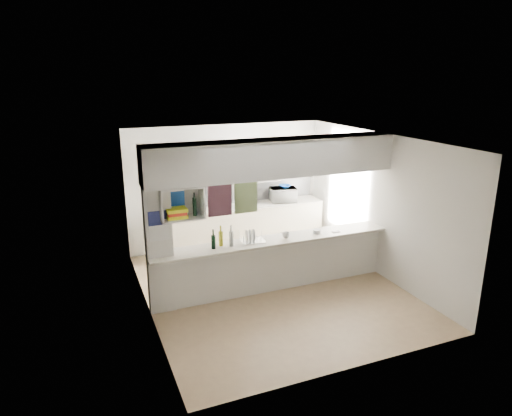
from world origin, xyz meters
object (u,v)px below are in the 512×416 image
wine_bottles (222,239)px  dish_rack (252,236)px  bowl (285,186)px  microwave (283,195)px

wine_bottles → dish_rack: bearing=5.4°
bowl → wine_bottles: bearing=-135.3°
microwave → bowl: 0.19m
bowl → wine_bottles: (-2.10, -2.08, -0.21)m
bowl → wine_bottles: bowl is taller
microwave → bowl: (0.03, 0.01, 0.18)m
dish_rack → bowl: bearing=60.4°
dish_rack → wine_bottles: bearing=-166.7°
dish_rack → wine_bottles: wine_bottles is taller
microwave → dish_rack: size_ratio=1.27×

